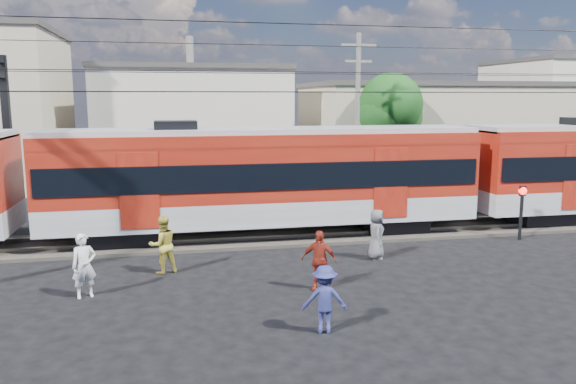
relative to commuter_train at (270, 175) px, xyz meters
name	(u,v)px	position (x,y,z in m)	size (l,w,h in m)	color
ground	(315,316)	(-0.23, -8.00, -2.40)	(120.00, 120.00, 0.00)	black
track_bed	(264,236)	(-0.23, 0.00, -2.34)	(70.00, 3.40, 0.12)	#2D2823
rail_near	(267,238)	(-0.23, -0.75, -2.22)	(70.00, 0.12, 0.12)	#59544C
rail_far	(261,228)	(-0.23, 0.75, -2.22)	(70.00, 0.12, 0.12)	#59544C
commuter_train	(270,175)	(0.00, 0.00, 0.00)	(50.30, 3.08, 4.17)	black
catenary	(10,102)	(-8.88, 0.00, 2.73)	(70.00, 9.30, 7.52)	black
building_midwest	(192,122)	(-2.23, 19.00, 1.25)	(12.24, 12.24, 7.30)	beige
building_mideast	(425,129)	(13.77, 16.00, 0.75)	(16.32, 10.20, 6.30)	tan
building_east	(564,112)	(27.77, 20.00, 1.75)	(10.20, 10.20, 8.30)	beige
utility_pole_mid	(357,113)	(5.77, 7.00, 2.13)	(1.80, 0.24, 8.50)	slate
tree_near	(393,109)	(8.95, 10.09, 2.26)	(3.82, 3.64, 6.72)	#382619
pedestrian_a	(84,266)	(-5.95, -5.48, -1.53)	(0.64, 0.42, 1.75)	silver
pedestrian_b	(163,245)	(-3.93, -3.73, -1.52)	(0.86, 0.67, 1.77)	gold
pedestrian_c	(325,299)	(-0.27, -8.98, -1.61)	(1.02, 0.58, 1.57)	navy
pedestrian_d	(319,260)	(0.34, -6.13, -1.56)	(0.99, 0.41, 1.69)	maroon
pedestrian_e	(376,234)	(2.97, -3.57, -1.57)	(0.81, 0.53, 1.67)	#545359
crossing_signal	(522,203)	(9.17, -2.27, -0.98)	(0.30, 0.30, 2.05)	black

